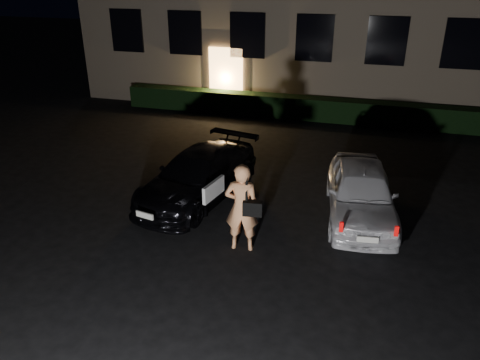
# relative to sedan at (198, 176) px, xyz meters

# --- Properties ---
(ground) EXTENTS (80.00, 80.00, 0.00)m
(ground) POSITION_rel_sedan_xyz_m (1.73, -2.95, -0.61)
(ground) COLOR black
(ground) RESTS_ON ground
(hedge) EXTENTS (15.00, 0.70, 0.85)m
(hedge) POSITION_rel_sedan_xyz_m (1.73, 7.55, -0.19)
(hedge) COLOR black
(hedge) RESTS_ON ground
(sedan) EXTENTS (2.53, 4.48, 1.23)m
(sedan) POSITION_rel_sedan_xyz_m (0.00, 0.00, 0.00)
(sedan) COLOR black
(sedan) RESTS_ON ground
(hatch) EXTENTS (2.00, 3.96, 1.29)m
(hatch) POSITION_rel_sedan_xyz_m (4.06, 0.11, 0.03)
(hatch) COLOR white
(hatch) RESTS_ON ground
(man) EXTENTS (0.85, 0.56, 1.94)m
(man) POSITION_rel_sedan_xyz_m (1.73, -2.00, 0.36)
(man) COLOR #F8A46C
(man) RESTS_ON ground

